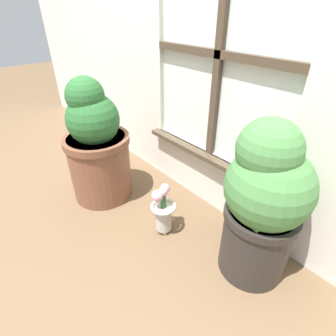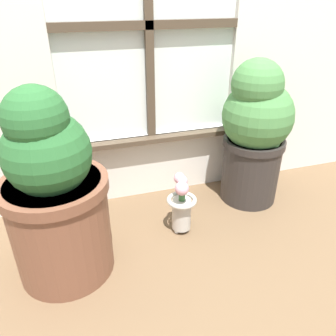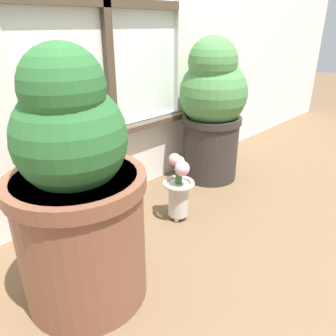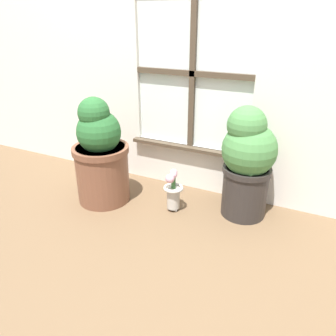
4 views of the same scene
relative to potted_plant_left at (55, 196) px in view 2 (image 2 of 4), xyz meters
The scene contains 4 objects.
ground_plane 0.57m from the potted_plant_left, 15.67° to the right, with size 10.00×10.00×0.00m, color brown.
potted_plant_left is the anchor object (origin of this frame).
potted_plant_right 0.92m from the potted_plant_left, 14.53° to the left, with size 0.32×0.32×0.69m.
flower_vase 0.52m from the potted_plant_left, ahead, with size 0.13×0.13×0.28m.
Camera 2 is at (-0.36, -0.87, 0.93)m, focal length 35.00 mm.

